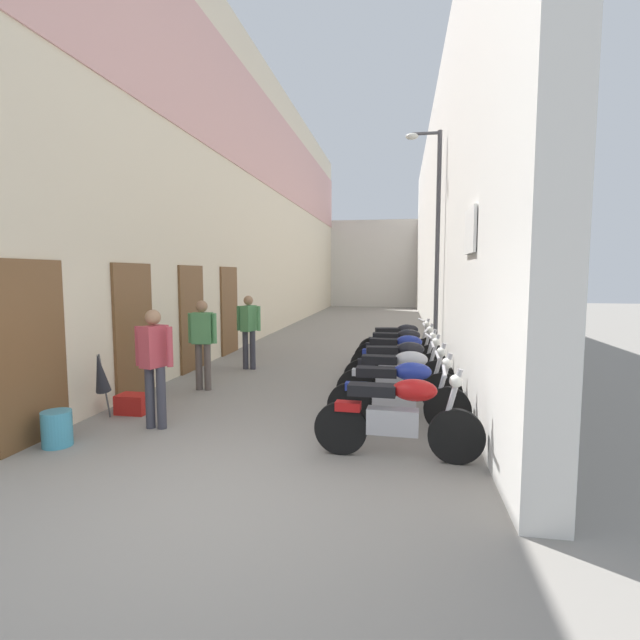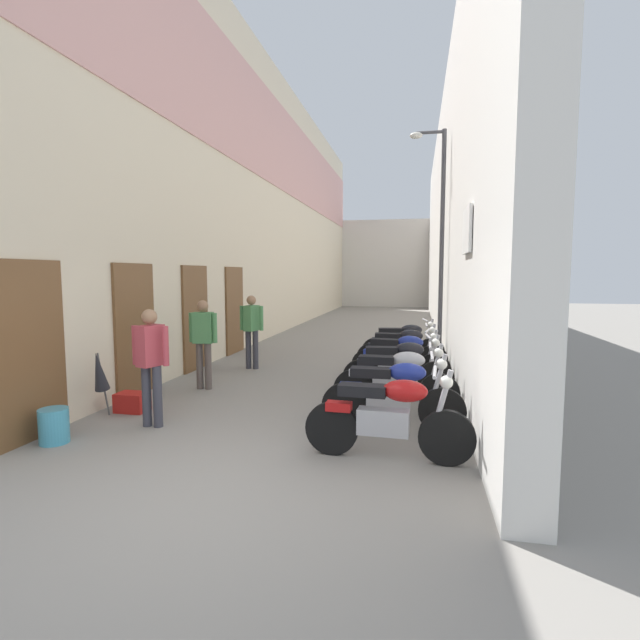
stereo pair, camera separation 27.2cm
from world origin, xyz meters
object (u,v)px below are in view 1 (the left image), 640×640
object	(u,v)px
motorcycle_second	(399,392)
motorcycle_third	(399,378)
motorcycle_nearest	(398,414)
pedestrian_further_down	(249,326)
water_jug_near_door	(57,429)
umbrella_leaning	(100,373)
plastic_crate	(133,404)
motorcycle_seventh	(400,342)
street_lamp	(434,231)
motorcycle_fifth	(400,356)
motorcycle_fourth	(399,366)
pedestrian_mid_alley	(203,338)
pedestrian_by_doorway	(154,360)
motorcycle_sixth	(400,349)

from	to	relation	value
motorcycle_second	motorcycle_third	xyz separation A→B (m)	(-0.00, 0.89, 0.00)
motorcycle_nearest	pedestrian_further_down	xyz separation A→B (m)	(-3.16, 4.49, 0.42)
motorcycle_nearest	water_jug_near_door	world-z (taller)	motorcycle_nearest
umbrella_leaning	plastic_crate	bearing A→B (deg)	64.41
motorcycle_seventh	street_lamp	world-z (taller)	street_lamp
motorcycle_fifth	street_lamp	xyz separation A→B (m)	(0.71, 2.14, 2.47)
motorcycle_fourth	pedestrian_mid_alley	world-z (taller)	pedestrian_mid_alley
motorcycle_third	street_lamp	bearing A→B (deg)	79.94
street_lamp	pedestrian_by_doorway	bearing A→B (deg)	-125.86
motorcycle_second	pedestrian_further_down	distance (m)	4.74
motorcycle_second	pedestrian_mid_alley	world-z (taller)	pedestrian_mid_alley
motorcycle_second	street_lamp	size ratio (longest dim) A/B	0.36
pedestrian_further_down	plastic_crate	bearing A→B (deg)	-100.93
motorcycle_fourth	umbrella_leaning	size ratio (longest dim) A/B	1.91
motorcycle_sixth	water_jug_near_door	distance (m)	6.33
pedestrian_further_down	street_lamp	xyz separation A→B (m)	(3.87, 1.37, 2.06)
motorcycle_sixth	plastic_crate	size ratio (longest dim) A/B	4.21
motorcycle_sixth	pedestrian_by_doorway	xyz separation A→B (m)	(-3.15, -4.12, 0.42)
motorcycle_sixth	pedestrian_further_down	distance (m)	3.20
motorcycle_third	motorcycle_fourth	xyz separation A→B (m)	(-0.00, 0.94, 0.00)
water_jug_near_door	motorcycle_third	bearing A→B (deg)	28.42
motorcycle_fourth	motorcycle_fifth	world-z (taller)	same
motorcycle_nearest	water_jug_near_door	bearing A→B (deg)	-176.05
motorcycle_third	motorcycle_fourth	world-z (taller)	same
motorcycle_sixth	pedestrian_by_doorway	size ratio (longest dim) A/B	1.18
motorcycle_third	motorcycle_seventh	distance (m)	3.74
pedestrian_further_down	pedestrian_mid_alley	bearing A→B (deg)	-96.56
motorcycle_seventh	motorcycle_sixth	bearing A→B (deg)	-89.99
motorcycle_nearest	motorcycle_seventh	distance (m)	5.62
motorcycle_fifth	umbrella_leaning	size ratio (longest dim) A/B	1.91
motorcycle_third	motorcycle_fifth	bearing A→B (deg)	90.00
motorcycle_seventh	water_jug_near_door	world-z (taller)	motorcycle_seventh
motorcycle_seventh	street_lamp	xyz separation A→B (m)	(0.71, 0.24, 2.47)
motorcycle_nearest	motorcycle_third	world-z (taller)	same
motorcycle_second	water_jug_near_door	world-z (taller)	motorcycle_second
motorcycle_third	water_jug_near_door	size ratio (longest dim) A/B	4.41
motorcycle_nearest	pedestrian_by_doorway	xyz separation A→B (m)	(-3.15, 0.53, 0.42)
motorcycle_second	motorcycle_sixth	bearing A→B (deg)	90.00
plastic_crate	umbrella_leaning	world-z (taller)	umbrella_leaning
pedestrian_mid_alley	street_lamp	xyz separation A→B (m)	(4.09, 3.26, 2.06)
plastic_crate	umbrella_leaning	size ratio (longest dim) A/B	0.46
water_jug_near_door	plastic_crate	bearing A→B (deg)	83.74
water_jug_near_door	street_lamp	bearing A→B (deg)	52.68
motorcycle_seventh	water_jug_near_door	bearing A→B (deg)	-123.98
motorcycle_fifth	pedestrian_further_down	xyz separation A→B (m)	(-3.16, 0.77, 0.42)
umbrella_leaning	street_lamp	size ratio (longest dim) A/B	0.19
motorcycle_third	motorcycle_seventh	world-z (taller)	same
motorcycle_second	motorcycle_third	size ratio (longest dim) A/B	1.00
motorcycle_nearest	street_lamp	size ratio (longest dim) A/B	0.36
motorcycle_nearest	motorcycle_sixth	distance (m)	4.65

